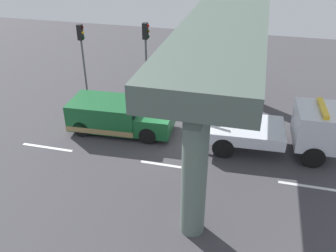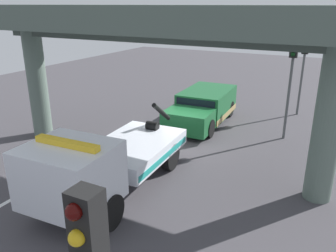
% 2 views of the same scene
% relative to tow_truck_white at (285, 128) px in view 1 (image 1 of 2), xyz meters
% --- Properties ---
extents(ground_plane, '(60.00, 40.00, 0.10)m').
position_rel_tow_truck_white_xyz_m(ground_plane, '(-4.86, -0.04, -1.25)').
color(ground_plane, '#423F44').
extents(lane_stripe_west, '(2.60, 0.16, 0.01)m').
position_rel_tow_truck_white_xyz_m(lane_stripe_west, '(-10.86, -2.49, -1.20)').
color(lane_stripe_west, silver).
rests_on(lane_stripe_west, ground).
extents(lane_stripe_mid, '(2.60, 0.16, 0.01)m').
position_rel_tow_truck_white_xyz_m(lane_stripe_mid, '(-4.86, -2.49, -1.20)').
color(lane_stripe_mid, silver).
rests_on(lane_stripe_mid, ground).
extents(lane_stripe_east, '(2.60, 0.16, 0.01)m').
position_rel_tow_truck_white_xyz_m(lane_stripe_east, '(1.14, -2.49, -1.20)').
color(lane_stripe_east, silver).
rests_on(lane_stripe_east, ground).
extents(tow_truck_white, '(7.30, 2.67, 2.46)m').
position_rel_tow_truck_white_xyz_m(tow_truck_white, '(0.00, 0.00, 0.00)').
color(tow_truck_white, silver).
rests_on(tow_truck_white, ground).
extents(towed_van_green, '(5.29, 2.43, 1.58)m').
position_rel_tow_truck_white_xyz_m(towed_van_green, '(-8.22, -0.04, -0.42)').
color(towed_van_green, '#195B2D').
rests_on(towed_van_green, ground).
extents(overpass_structure, '(3.60, 13.86, 5.72)m').
position_rel_tow_truck_white_xyz_m(overpass_structure, '(-3.15, -0.04, 3.69)').
color(overpass_structure, '#596B60').
rests_on(overpass_structure, ground).
extents(traffic_light_near, '(0.39, 0.32, 4.19)m').
position_rel_tow_truck_white_xyz_m(traffic_light_near, '(-11.84, 4.05, 1.86)').
color(traffic_light_near, '#515456').
rests_on(traffic_light_near, ground).
extents(traffic_light_far, '(0.39, 0.32, 4.53)m').
position_rel_tow_truck_white_xyz_m(traffic_light_far, '(-7.84, 4.05, 2.09)').
color(traffic_light_far, '#515456').
rests_on(traffic_light_far, ground).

